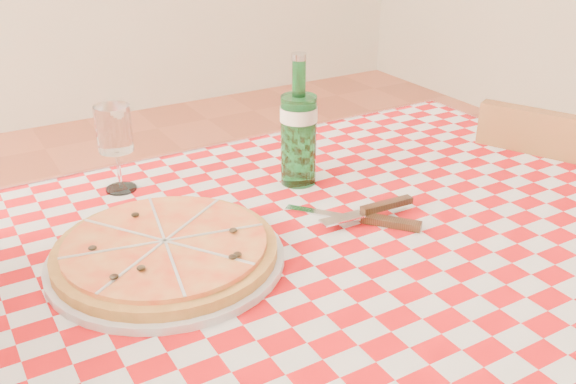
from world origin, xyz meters
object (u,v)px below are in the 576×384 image
(chair_near, at_px, (556,253))
(water_bottle, at_px, (299,121))
(dining_table, at_px, (316,288))
(wine_glass, at_px, (116,149))
(pizza_plate, at_px, (166,249))

(chair_near, distance_m, water_bottle, 0.75)
(dining_table, relative_size, wine_glass, 7.38)
(pizza_plate, height_order, wine_glass, wine_glass)
(dining_table, distance_m, chair_near, 0.73)
(chair_near, height_order, wine_glass, wine_glass)
(pizza_plate, bearing_deg, chair_near, -0.46)
(dining_table, relative_size, pizza_plate, 3.39)
(dining_table, bearing_deg, water_bottle, 67.08)
(chair_near, xyz_separation_m, water_bottle, (-0.62, 0.15, 0.40))
(dining_table, bearing_deg, pizza_plate, 167.92)
(chair_near, bearing_deg, pizza_plate, 155.19)
(pizza_plate, xyz_separation_m, water_bottle, (0.32, 0.14, 0.10))
(chair_near, bearing_deg, dining_table, 159.16)
(pizza_plate, relative_size, wine_glass, 2.18)
(pizza_plate, bearing_deg, dining_table, -12.08)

